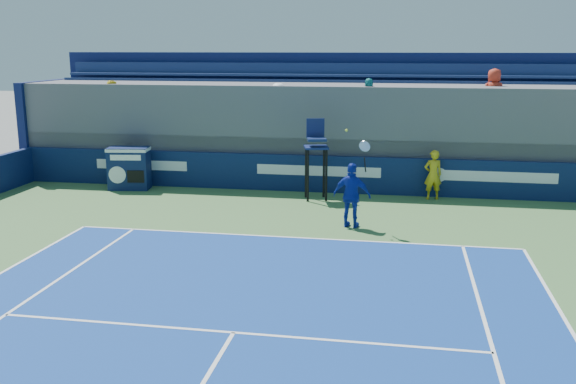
% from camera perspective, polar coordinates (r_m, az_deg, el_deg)
% --- Properties ---
extents(ball_person, '(0.63, 0.50, 1.53)m').
position_cam_1_polar(ball_person, '(20.11, 12.76, 1.51)').
color(ball_person, gold).
rests_on(ball_person, apron).
extents(back_hoarding, '(20.40, 0.21, 1.20)m').
position_cam_1_polar(back_hoarding, '(20.69, 2.73, 1.62)').
color(back_hoarding, '#0C1A43').
rests_on(back_hoarding, ground).
extents(match_clock, '(1.41, 0.89, 1.40)m').
position_cam_1_polar(match_clock, '(21.70, -13.94, 2.16)').
color(match_clock, '#0D1A45').
rests_on(match_clock, ground).
extents(umpire_chair, '(0.85, 0.85, 2.48)m').
position_cam_1_polar(umpire_chair, '(19.52, 2.51, 3.71)').
color(umpire_chair, black).
rests_on(umpire_chair, ground).
extents(tennis_player, '(1.05, 0.61, 2.57)m').
position_cam_1_polar(tennis_player, '(16.60, 5.71, -0.30)').
color(tennis_player, '#13299D').
rests_on(tennis_player, apron).
extents(stadium_seating, '(21.00, 4.05, 4.40)m').
position_cam_1_polar(stadium_seating, '(22.50, 3.44, 5.70)').
color(stadium_seating, '#55555A').
rests_on(stadium_seating, ground).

